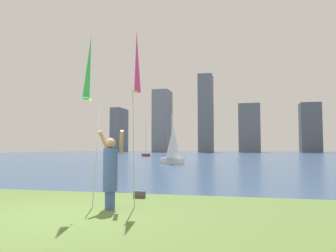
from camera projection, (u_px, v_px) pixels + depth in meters
ground at (223, 156)px, 56.21m from camera, size 120.00×138.00×0.12m
person at (110, 170)px, 7.53m from camera, size 0.65×0.48×1.78m
kite_flag_left at (89, 69)px, 7.58m from camera, size 0.16×0.83×4.00m
kite_flag_right at (137, 65)px, 8.01m from camera, size 0.16×0.43×4.20m
bag at (139, 195)px, 9.14m from camera, size 0.32×0.13×0.19m
sailboat_3 at (146, 154)px, 52.08m from camera, size 1.86×2.22×5.26m
sailboat_4 at (173, 146)px, 27.71m from camera, size 2.36×2.17×4.28m
skyline_tower_0 at (119, 130)px, 106.93m from camera, size 3.33×7.88×13.86m
skyline_tower_1 at (162, 121)px, 103.55m from camera, size 4.88×7.41×19.02m
skyline_tower_2 at (206, 113)px, 98.03m from camera, size 4.03×5.88×22.74m
skyline_tower_3 at (249, 128)px, 96.81m from camera, size 6.07×6.64×13.95m
skyline_tower_4 at (310, 128)px, 92.28m from camera, size 5.36×5.15×13.71m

